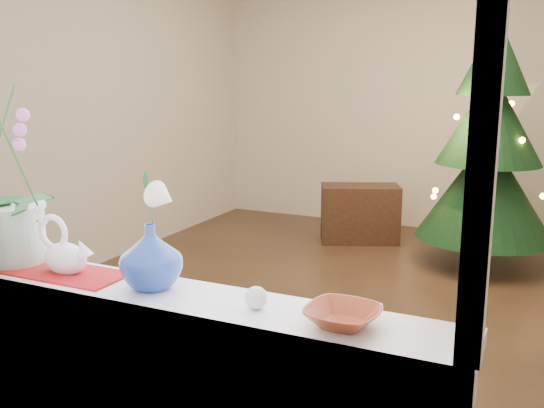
% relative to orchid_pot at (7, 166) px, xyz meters
% --- Properties ---
extents(ground, '(5.00, 5.00, 0.00)m').
position_rel_orchid_pot_xyz_m(ground, '(0.50, 2.35, -1.27)').
color(ground, '#321F14').
rests_on(ground, ground).
extents(wall_back, '(4.50, 0.10, 2.70)m').
position_rel_orchid_pot_xyz_m(wall_back, '(0.50, 4.85, 0.08)').
color(wall_back, beige).
rests_on(wall_back, ground).
extents(wall_front, '(4.50, 0.10, 2.70)m').
position_rel_orchid_pot_xyz_m(wall_front, '(0.50, -0.15, 0.08)').
color(wall_front, beige).
rests_on(wall_front, ground).
extents(wall_left, '(0.10, 5.00, 2.70)m').
position_rel_orchid_pot_xyz_m(wall_left, '(-1.75, 2.35, 0.08)').
color(wall_left, beige).
rests_on(wall_left, ground).
extents(windowsill, '(2.20, 0.26, 0.04)m').
position_rel_orchid_pot_xyz_m(windowsill, '(0.50, -0.02, -0.37)').
color(windowsill, white).
rests_on(windowsill, window_apron).
extents(window_frame, '(2.22, 0.06, 1.60)m').
position_rel_orchid_pot_xyz_m(window_frame, '(0.50, -0.12, 0.43)').
color(window_frame, white).
rests_on(window_frame, windowsill).
extents(runner, '(0.70, 0.20, 0.01)m').
position_rel_orchid_pot_xyz_m(runner, '(0.12, -0.02, -0.35)').
color(runner, maroon).
rests_on(runner, windowsill).
extents(orchid_pot, '(0.25, 0.25, 0.70)m').
position_rel_orchid_pot_xyz_m(orchid_pot, '(0.00, 0.00, 0.00)').
color(orchid_pot, white).
rests_on(orchid_pot, windowsill).
extents(swan, '(0.25, 0.18, 0.19)m').
position_rel_orchid_pot_xyz_m(swan, '(0.25, -0.01, -0.26)').
color(swan, white).
rests_on(swan, windowsill).
extents(blue_vase, '(0.27, 0.27, 0.24)m').
position_rel_orchid_pot_xyz_m(blue_vase, '(0.60, -0.01, -0.23)').
color(blue_vase, navy).
rests_on(blue_vase, windowsill).
extents(lily, '(0.13, 0.08, 0.18)m').
position_rel_orchid_pot_xyz_m(lily, '(0.60, -0.01, -0.03)').
color(lily, white).
rests_on(lily, blue_vase).
extents(paperweight, '(0.08, 0.08, 0.07)m').
position_rel_orchid_pot_xyz_m(paperweight, '(0.98, -0.03, -0.32)').
color(paperweight, silver).
rests_on(paperweight, windowsill).
extents(amber_dish, '(0.18, 0.18, 0.04)m').
position_rel_orchid_pot_xyz_m(amber_dish, '(1.24, -0.03, -0.33)').
color(amber_dish, maroon).
rests_on(amber_dish, windowsill).
extents(xmas_tree, '(1.21, 1.21, 2.06)m').
position_rel_orchid_pot_xyz_m(xmas_tree, '(1.22, 3.78, -0.24)').
color(xmas_tree, black).
rests_on(xmas_tree, ground).
extents(side_table, '(0.82, 0.63, 0.55)m').
position_rel_orchid_pot_xyz_m(side_table, '(0.06, 4.05, -0.99)').
color(side_table, black).
rests_on(side_table, ground).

